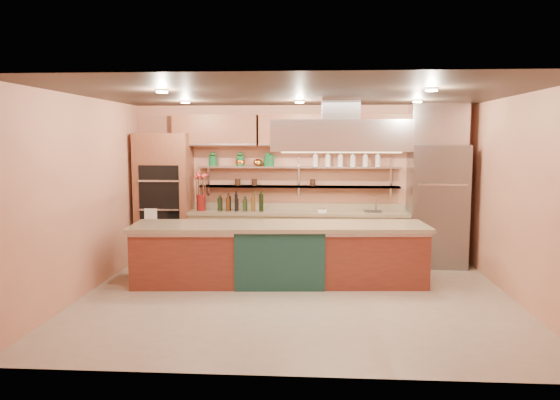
# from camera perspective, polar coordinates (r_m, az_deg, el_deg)

# --- Properties ---
(floor) EXTENTS (6.00, 5.00, 0.02)m
(floor) POSITION_cam_1_polar(r_m,az_deg,el_deg) (7.70, 1.70, -10.31)
(floor) COLOR gray
(floor) RESTS_ON ground
(ceiling) EXTENTS (6.00, 5.00, 0.02)m
(ceiling) POSITION_cam_1_polar(r_m,az_deg,el_deg) (7.40, 1.78, 11.02)
(ceiling) COLOR black
(ceiling) RESTS_ON wall_back
(wall_back) EXTENTS (6.00, 0.04, 2.80)m
(wall_back) POSITION_cam_1_polar(r_m,az_deg,el_deg) (9.91, 2.27, 1.76)
(wall_back) COLOR tan
(wall_back) RESTS_ON floor
(wall_front) EXTENTS (6.00, 0.04, 2.80)m
(wall_front) POSITION_cam_1_polar(r_m,az_deg,el_deg) (4.94, 0.67, -2.99)
(wall_front) COLOR tan
(wall_front) RESTS_ON floor
(wall_left) EXTENTS (0.04, 5.00, 2.80)m
(wall_left) POSITION_cam_1_polar(r_m,az_deg,el_deg) (8.10, -19.98, 0.32)
(wall_left) COLOR tan
(wall_left) RESTS_ON floor
(wall_right) EXTENTS (0.04, 5.00, 2.80)m
(wall_right) POSITION_cam_1_polar(r_m,az_deg,el_deg) (7.90, 24.04, 0.00)
(wall_right) COLOR tan
(wall_right) RESTS_ON floor
(oven_stack) EXTENTS (0.95, 0.64, 2.30)m
(oven_stack) POSITION_cam_1_polar(r_m,az_deg,el_deg) (9.99, -11.99, 0.22)
(oven_stack) COLOR brown
(oven_stack) RESTS_ON floor
(refrigerator) EXTENTS (0.95, 0.72, 2.10)m
(refrigerator) POSITION_cam_1_polar(r_m,az_deg,el_deg) (9.80, 16.07, -0.59)
(refrigerator) COLOR slate
(refrigerator) RESTS_ON floor
(back_counter) EXTENTS (3.84, 0.64, 0.93)m
(back_counter) POSITION_cam_1_polar(r_m,az_deg,el_deg) (9.73, 1.90, -3.88)
(back_counter) COLOR #9F8B5F
(back_counter) RESTS_ON floor
(wall_shelf_lower) EXTENTS (3.60, 0.26, 0.03)m
(wall_shelf_lower) POSITION_cam_1_polar(r_m,az_deg,el_deg) (9.78, 1.96, 1.41)
(wall_shelf_lower) COLOR silver
(wall_shelf_lower) RESTS_ON wall_back
(wall_shelf_upper) EXTENTS (3.60, 0.26, 0.03)m
(wall_shelf_upper) POSITION_cam_1_polar(r_m,az_deg,el_deg) (9.76, 1.96, 3.46)
(wall_shelf_upper) COLOR silver
(wall_shelf_upper) RESTS_ON wall_back
(upper_cabinets) EXTENTS (4.60, 0.36, 0.55)m
(upper_cabinets) POSITION_cam_1_polar(r_m,az_deg,el_deg) (9.69, 2.27, 7.28)
(upper_cabinets) COLOR brown
(upper_cabinets) RESTS_ON wall_back
(range_hood) EXTENTS (2.00, 1.00, 0.45)m
(range_hood) POSITION_cam_1_polar(r_m,az_deg,el_deg) (8.18, 6.30, 6.69)
(range_hood) COLOR silver
(range_hood) RESTS_ON ceiling
(ceiling_downlights) EXTENTS (4.00, 2.80, 0.02)m
(ceiling_downlights) POSITION_cam_1_polar(r_m,az_deg,el_deg) (7.59, 1.83, 10.68)
(ceiling_downlights) COLOR #FFE5A5
(ceiling_downlights) RESTS_ON ceiling
(island) EXTENTS (4.43, 1.26, 0.91)m
(island) POSITION_cam_1_polar(r_m,az_deg,el_deg) (8.38, -0.04, -5.62)
(island) COLOR maroon
(island) RESTS_ON floor
(flower_vase) EXTENTS (0.17, 0.17, 0.29)m
(flower_vase) POSITION_cam_1_polar(r_m,az_deg,el_deg) (9.80, -8.24, -0.27)
(flower_vase) COLOR maroon
(flower_vase) RESTS_ON back_counter
(oil_bottle_cluster) EXTENTS (0.90, 0.43, 0.28)m
(oil_bottle_cluster) POSITION_cam_1_polar(r_m,az_deg,el_deg) (9.68, -4.12, -0.33)
(oil_bottle_cluster) COLOR black
(oil_bottle_cluster) RESTS_ON back_counter
(kitchen_scale) EXTENTS (0.15, 0.12, 0.08)m
(kitchen_scale) POSITION_cam_1_polar(r_m,az_deg,el_deg) (9.60, 4.43, -0.97)
(kitchen_scale) COLOR silver
(kitchen_scale) RESTS_ON back_counter
(bar_faucet) EXTENTS (0.03, 0.03, 0.21)m
(bar_faucet) POSITION_cam_1_polar(r_m,az_deg,el_deg) (9.75, 9.99, -0.57)
(bar_faucet) COLOR silver
(bar_faucet) RESTS_ON back_counter
(copper_kettle) EXTENTS (0.19, 0.19, 0.13)m
(copper_kettle) POSITION_cam_1_polar(r_m,az_deg,el_deg) (9.81, -2.34, 3.94)
(copper_kettle) COLOR orange
(copper_kettle) RESTS_ON wall_shelf_upper
(green_canister) EXTENTS (0.21, 0.21, 0.20)m
(green_canister) POSITION_cam_1_polar(r_m,az_deg,el_deg) (9.78, -1.09, 4.14)
(green_canister) COLOR #104E24
(green_canister) RESTS_ON wall_shelf_upper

